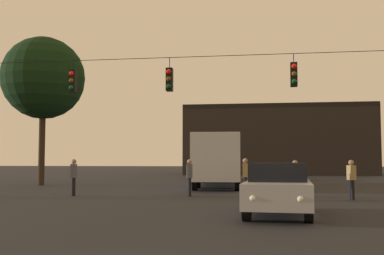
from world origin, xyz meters
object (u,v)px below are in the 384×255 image
Objects in this scene: pedestrian_crossing_right at (351,177)px; pedestrian_trailing at (245,174)px; car_far_left at (227,170)px; pedestrian_far_side at (295,178)px; pedestrian_crossing_left at (190,175)px; city_bus at (218,156)px; pedestrian_near_bus at (74,175)px; tree_left_silhouette at (43,78)px; car_near_right at (278,188)px.

pedestrian_trailing is at bearing 160.29° from pedestrian_crossing_right.
car_far_left is 2.64× the size of pedestrian_trailing.
pedestrian_crossing_right is at bearing 8.61° from pedestrian_far_side.
pedestrian_trailing reaches higher than pedestrian_crossing_left.
city_bus is 10.42m from pedestrian_near_bus.
city_bus is 7.00× the size of pedestrian_far_side.
tree_left_silhouette is at bearing 145.38° from pedestrian_crossing_left.
pedestrian_crossing_left is 1.03× the size of pedestrian_far_side.
car_near_right is at bearing -82.43° from car_far_left.
car_far_left is at bearing 102.51° from pedestrian_far_side.
pedestrian_trailing is (1.86, -7.34, -0.92)m from city_bus.
pedestrian_trailing reaches higher than pedestrian_near_bus.
pedestrian_crossing_left is 5.18m from pedestrian_near_bus.
car_near_right is 20.81m from tree_left_silhouette.
car_near_right is 23.67m from car_far_left.
car_near_right is 5.52m from pedestrian_far_side.
car_near_right is at bearing -61.32° from pedestrian_crossing_left.
city_bus is 6.79× the size of pedestrian_near_bus.
pedestrian_crossing_left reaches higher than car_far_left.
pedestrian_near_bus is (-5.72, -8.66, -0.94)m from city_bus.
city_bus is 6.64× the size of pedestrian_trailing.
city_bus is 15.03m from car_near_right.
city_bus is 8.85m from car_far_left.
pedestrian_far_side is at bearing -171.39° from pedestrian_crossing_right.
pedestrian_near_bus is 1.03× the size of pedestrian_far_side.
pedestrian_far_side reaches higher than car_near_right.
city_bus reaches higher than pedestrian_crossing_left.
pedestrian_near_bus is at bearing -170.12° from pedestrian_trailing.
car_far_left is 18.45m from pedestrian_far_side.
tree_left_silhouette is at bearing 135.57° from car_near_right.
tree_left_silhouette reaches higher than pedestrian_trailing.
car_far_left is at bearing 96.82° from pedestrian_trailing.
pedestrian_crossing_left reaches higher than pedestrian_crossing_right.
pedestrian_crossing_right is 20.07m from tree_left_silhouette.
pedestrian_trailing reaches higher than pedestrian_crossing_right.
pedestrian_near_bus is 0.17× the size of tree_left_silhouette.
pedestrian_far_side is (2.07, -1.89, -0.06)m from pedestrian_trailing.
pedestrian_trailing reaches higher than car_near_right.
pedestrian_near_bus reaches higher than car_near_right.
tree_left_silhouette is at bearing -176.23° from city_bus.
car_near_right is 2.78× the size of pedestrian_far_side.
car_near_right is at bearing -99.17° from pedestrian_far_side.
pedestrian_crossing_left is 0.97× the size of pedestrian_trailing.
pedestrian_far_side is at bearing -14.64° from pedestrian_crossing_left.
car_near_right is at bearing -118.41° from pedestrian_crossing_right.
pedestrian_trailing is at bearing -75.79° from city_bus.
pedestrian_trailing reaches higher than car_far_left.
pedestrian_crossing_right is 11.90m from pedestrian_near_bus.
pedestrian_far_side reaches higher than car_far_left.
pedestrian_crossing_left reaches higher than car_near_right.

